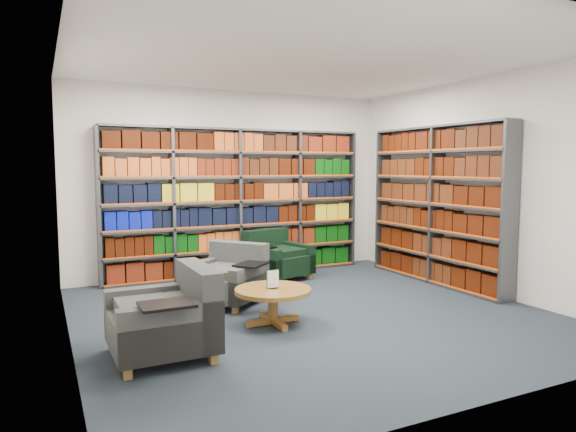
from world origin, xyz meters
name	(u,v)px	position (x,y,z in m)	size (l,w,h in m)	color
room_shell	(312,189)	(0.00, 0.00, 1.40)	(5.02, 5.02, 2.82)	black
bookshelf_back	(238,203)	(0.00, 2.34, 1.10)	(4.00, 0.28, 2.20)	#47494F
bookshelf_right	(437,206)	(2.34, 0.60, 1.10)	(0.28, 2.50, 2.20)	#47494F
chair_teal_left	(230,279)	(-0.67, 0.85, 0.29)	(1.09, 1.10, 0.71)	#0C1C33
chair_green_right	(275,259)	(0.41, 1.87, 0.29)	(1.02, 0.96, 0.71)	black
chair_teal_front	(171,320)	(-1.72, -0.61, 0.31)	(0.86, 1.00, 0.77)	#0C1C33
coffee_table	(273,296)	(-0.55, -0.18, 0.30)	(0.80, 0.80, 0.56)	brown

